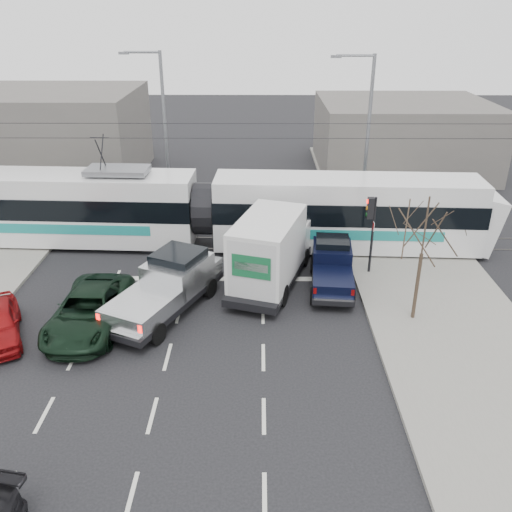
{
  "coord_description": "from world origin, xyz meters",
  "views": [
    {
      "loc": [
        1.55,
        -15.83,
        11.4
      ],
      "look_at": [
        1.41,
        4.61,
        1.8
      ],
      "focal_mm": 38.0,
      "sensor_mm": 36.0,
      "label": 1
    }
  ],
  "objects_px": {
    "street_lamp_near": "(365,129)",
    "navy_pickup": "(332,265)",
    "traffic_signal": "(371,219)",
    "tram": "(204,210)",
    "silver_pickup": "(169,284)",
    "bare_tree": "(425,232)",
    "box_truck": "(272,250)",
    "street_lamp_far": "(161,121)",
    "green_car": "(89,310)"
  },
  "relations": [
    {
      "from": "silver_pickup",
      "to": "tram",
      "type": "bearing_deg",
      "value": 107.18
    },
    {
      "from": "bare_tree",
      "to": "street_lamp_far",
      "type": "relative_size",
      "value": 0.56
    },
    {
      "from": "bare_tree",
      "to": "silver_pickup",
      "type": "height_order",
      "value": "bare_tree"
    },
    {
      "from": "navy_pickup",
      "to": "green_car",
      "type": "xyz_separation_m",
      "value": [
        -9.68,
        -3.55,
        -0.22
      ]
    },
    {
      "from": "street_lamp_far",
      "to": "green_car",
      "type": "xyz_separation_m",
      "value": [
        -0.76,
        -14.06,
        -4.37
      ]
    },
    {
      "from": "street_lamp_far",
      "to": "tram",
      "type": "xyz_separation_m",
      "value": [
        2.93,
        -6.31,
        -3.15
      ]
    },
    {
      "from": "navy_pickup",
      "to": "box_truck",
      "type": "bearing_deg",
      "value": -177.32
    },
    {
      "from": "bare_tree",
      "to": "silver_pickup",
      "type": "relative_size",
      "value": 0.78
    },
    {
      "from": "tram",
      "to": "navy_pickup",
      "type": "xyz_separation_m",
      "value": [
        5.98,
        -4.2,
        -1.0
      ]
    },
    {
      "from": "street_lamp_near",
      "to": "tram",
      "type": "relative_size",
      "value": 0.33
    },
    {
      "from": "street_lamp_near",
      "to": "silver_pickup",
      "type": "bearing_deg",
      "value": -131.51
    },
    {
      "from": "box_truck",
      "to": "navy_pickup",
      "type": "height_order",
      "value": "box_truck"
    },
    {
      "from": "bare_tree",
      "to": "box_truck",
      "type": "xyz_separation_m",
      "value": [
        -5.52,
        3.1,
        -2.16
      ]
    },
    {
      "from": "traffic_signal",
      "to": "green_car",
      "type": "bearing_deg",
      "value": -158.23
    },
    {
      "from": "green_car",
      "to": "traffic_signal",
      "type": "bearing_deg",
      "value": 23.56
    },
    {
      "from": "traffic_signal",
      "to": "street_lamp_near",
      "type": "xyz_separation_m",
      "value": [
        0.84,
        7.5,
        2.37
      ]
    },
    {
      "from": "street_lamp_near",
      "to": "green_car",
      "type": "height_order",
      "value": "street_lamp_near"
    },
    {
      "from": "traffic_signal",
      "to": "tram",
      "type": "relative_size",
      "value": 0.13
    },
    {
      "from": "traffic_signal",
      "to": "street_lamp_near",
      "type": "bearing_deg",
      "value": 83.59
    },
    {
      "from": "bare_tree",
      "to": "silver_pickup",
      "type": "bearing_deg",
      "value": 174.84
    },
    {
      "from": "tram",
      "to": "green_car",
      "type": "xyz_separation_m",
      "value": [
        -3.69,
        -7.75,
        -1.22
      ]
    },
    {
      "from": "silver_pickup",
      "to": "box_truck",
      "type": "distance_m",
      "value": 4.75
    },
    {
      "from": "box_truck",
      "to": "green_car",
      "type": "distance_m",
      "value": 7.96
    },
    {
      "from": "bare_tree",
      "to": "tram",
      "type": "height_order",
      "value": "tram"
    },
    {
      "from": "bare_tree",
      "to": "green_car",
      "type": "bearing_deg",
      "value": -177.44
    },
    {
      "from": "bare_tree",
      "to": "traffic_signal",
      "type": "xyz_separation_m",
      "value": [
        -1.13,
        4.0,
        -1.05
      ]
    },
    {
      "from": "bare_tree",
      "to": "green_car",
      "type": "height_order",
      "value": "bare_tree"
    },
    {
      "from": "navy_pickup",
      "to": "street_lamp_near",
      "type": "bearing_deg",
      "value": 78.19
    },
    {
      "from": "silver_pickup",
      "to": "navy_pickup",
      "type": "bearing_deg",
      "value": 41.97
    },
    {
      "from": "street_lamp_far",
      "to": "silver_pickup",
      "type": "distance_m",
      "value": 13.41
    },
    {
      "from": "box_truck",
      "to": "green_car",
      "type": "xyz_separation_m",
      "value": [
        -7.02,
        -3.66,
        -0.89
      ]
    },
    {
      "from": "street_lamp_near",
      "to": "box_truck",
      "type": "distance_m",
      "value": 10.5
    },
    {
      "from": "street_lamp_near",
      "to": "silver_pickup",
      "type": "relative_size",
      "value": 1.4
    },
    {
      "from": "bare_tree",
      "to": "traffic_signal",
      "type": "distance_m",
      "value": 4.28
    },
    {
      "from": "tram",
      "to": "box_truck",
      "type": "xyz_separation_m",
      "value": [
        3.33,
        -4.09,
        -0.33
      ]
    },
    {
      "from": "street_lamp_far",
      "to": "traffic_signal",
      "type": "bearing_deg",
      "value": -41.72
    },
    {
      "from": "street_lamp_near",
      "to": "navy_pickup",
      "type": "height_order",
      "value": "street_lamp_near"
    },
    {
      "from": "bare_tree",
      "to": "street_lamp_far",
      "type": "height_order",
      "value": "street_lamp_far"
    },
    {
      "from": "bare_tree",
      "to": "box_truck",
      "type": "bearing_deg",
      "value": 150.71
    },
    {
      "from": "traffic_signal",
      "to": "tram",
      "type": "xyz_separation_m",
      "value": [
        -7.72,
        3.19,
        -0.77
      ]
    },
    {
      "from": "bare_tree",
      "to": "traffic_signal",
      "type": "height_order",
      "value": "bare_tree"
    },
    {
      "from": "street_lamp_near",
      "to": "green_car",
      "type": "xyz_separation_m",
      "value": [
        -12.26,
        -12.06,
        -4.37
      ]
    },
    {
      "from": "bare_tree",
      "to": "green_car",
      "type": "relative_size",
      "value": 0.94
    },
    {
      "from": "bare_tree",
      "to": "navy_pickup",
      "type": "relative_size",
      "value": 1.05
    },
    {
      "from": "tram",
      "to": "silver_pickup",
      "type": "bearing_deg",
      "value": -94.97
    },
    {
      "from": "traffic_signal",
      "to": "box_truck",
      "type": "distance_m",
      "value": 4.62
    },
    {
      "from": "street_lamp_far",
      "to": "green_car",
      "type": "bearing_deg",
      "value": -93.08
    },
    {
      "from": "tram",
      "to": "navy_pickup",
      "type": "height_order",
      "value": "tram"
    },
    {
      "from": "bare_tree",
      "to": "green_car",
      "type": "xyz_separation_m",
      "value": [
        -12.54,
        -0.56,
        -3.05
      ]
    },
    {
      "from": "box_truck",
      "to": "traffic_signal",
      "type": "bearing_deg",
      "value": 28.95
    }
  ]
}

